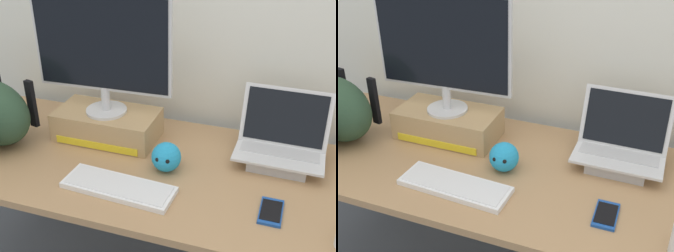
{
  "view_description": "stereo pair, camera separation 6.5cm",
  "coord_description": "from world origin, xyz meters",
  "views": [
    {
      "loc": [
        0.44,
        -1.31,
        1.67
      ],
      "look_at": [
        0.0,
        0.0,
        0.91
      ],
      "focal_mm": 45.62,
      "sensor_mm": 36.0,
      "label": 1
    },
    {
      "loc": [
        0.5,
        -1.29,
        1.67
      ],
      "look_at": [
        0.0,
        0.0,
        0.91
      ],
      "focal_mm": 45.62,
      "sensor_mm": 36.0,
      "label": 2
    }
  ],
  "objects": [
    {
      "name": "toner_box_yellow",
      "position": [
        -0.32,
        0.14,
        0.79
      ],
      "size": [
        0.43,
        0.23,
        0.12
      ],
      "color": "tan",
      "rests_on": "desk"
    },
    {
      "name": "open_laptop",
      "position": [
        0.4,
        0.17,
        0.78
      ],
      "size": [
        0.34,
        0.24,
        0.28
      ],
      "rotation": [
        0.0,
        0.0,
        -0.02
      ],
      "color": "#ADADB2",
      "rests_on": "desk"
    },
    {
      "name": "cell_phone",
      "position": [
        0.41,
        -0.15,
        0.73
      ],
      "size": [
        0.08,
        0.14,
        0.01
      ],
      "rotation": [
        0.0,
        0.0,
        -0.0
      ],
      "color": "#19479E",
      "rests_on": "desk"
    },
    {
      "name": "desktop_monitor",
      "position": [
        -0.32,
        0.13,
        1.12
      ],
      "size": [
        0.57,
        0.17,
        0.49
      ],
      "rotation": [
        0.0,
        0.0,
        0.04
      ],
      "color": "silver",
      "rests_on": "toner_box_yellow"
    },
    {
      "name": "external_keyboard",
      "position": [
        -0.12,
        -0.2,
        0.74
      ],
      "size": [
        0.42,
        0.16,
        0.02
      ],
      "rotation": [
        0.0,
        0.0,
        -0.06
      ],
      "color": "white",
      "rests_on": "desk"
    },
    {
      "name": "desk",
      "position": [
        0.0,
        0.0,
        0.66
      ],
      "size": [
        1.92,
        0.76,
        0.73
      ],
      "color": "#A87F56",
      "rests_on": "ground"
    },
    {
      "name": "plush_toy",
      "position": [
        0.0,
        -0.02,
        0.78
      ],
      "size": [
        0.11,
        0.11,
        0.11
      ],
      "color": "#2393CC",
      "rests_on": "desk"
    }
  ]
}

